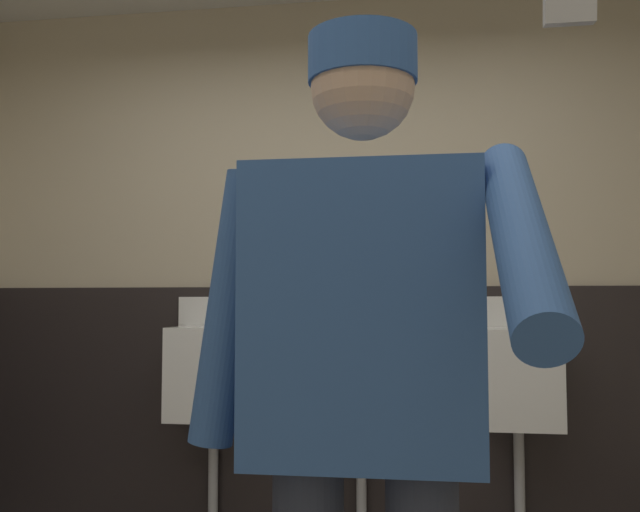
% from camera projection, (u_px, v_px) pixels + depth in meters
% --- Properties ---
extents(wall_back, '(4.59, 0.12, 2.71)m').
position_uv_depth(wall_back, '(332.00, 258.00, 3.62)').
color(wall_back, beige).
rests_on(wall_back, ground_plane).
extents(wainscot_band_back, '(3.99, 0.03, 1.20)m').
position_uv_depth(wainscot_band_back, '(331.00, 406.00, 3.50)').
color(wainscot_band_back, black).
rests_on(wainscot_band_back, ground_plane).
extents(urinal_left, '(0.40, 0.34, 1.24)m').
position_uv_depth(urinal_left, '(209.00, 372.00, 3.45)').
color(urinal_left, white).
rests_on(urinal_left, ground_plane).
extents(urinal_middle, '(0.40, 0.34, 1.24)m').
position_uv_depth(urinal_middle, '(359.00, 374.00, 3.34)').
color(urinal_middle, white).
rests_on(urinal_middle, ground_plane).
extents(urinal_right, '(0.40, 0.34, 1.24)m').
position_uv_depth(urinal_right, '(520.00, 376.00, 3.23)').
color(urinal_right, white).
rests_on(urinal_right, ground_plane).
extents(privacy_divider_panel, '(0.04, 0.40, 0.90)m').
position_uv_depth(privacy_divider_panel, '(280.00, 338.00, 3.34)').
color(privacy_divider_panel, '#4C4C51').
extents(person, '(0.67, 0.60, 1.65)m').
position_uv_depth(person, '(364.00, 378.00, 1.35)').
color(person, '#2D3342').
rests_on(person, ground_plane).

